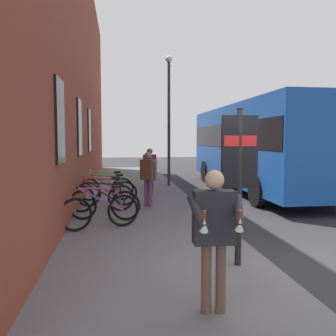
# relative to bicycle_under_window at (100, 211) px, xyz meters

# --- Properties ---
(ground) EXTENTS (60.00, 60.00, 0.00)m
(ground) POSITION_rel_bicycle_under_window_xyz_m (3.25, -3.78, -0.51)
(ground) COLOR #2D2D30
(sidewalk_pavement) EXTENTS (24.00, 3.50, 0.12)m
(sidewalk_pavement) POSITION_rel_bicycle_under_window_xyz_m (5.25, -1.03, -0.45)
(sidewalk_pavement) COLOR slate
(sidewalk_pavement) RESTS_ON ground
(station_facade) EXTENTS (22.00, 0.65, 8.97)m
(station_facade) POSITION_rel_bicycle_under_window_xyz_m (6.25, 1.01, 3.97)
(station_facade) COLOR brown
(station_facade) RESTS_ON ground
(bicycle_under_window) EXTENTS (0.67, 1.71, 0.97)m
(bicycle_under_window) POSITION_rel_bicycle_under_window_xyz_m (0.00, 0.00, 0.00)
(bicycle_under_window) COLOR black
(bicycle_under_window) RESTS_ON sidewalk_pavement
(bicycle_nearest_sign) EXTENTS (0.53, 1.75, 0.97)m
(bicycle_nearest_sign) POSITION_rel_bicycle_under_window_xyz_m (0.85, -0.05, 0.00)
(bicycle_nearest_sign) COLOR black
(bicycle_nearest_sign) RESTS_ON sidewalk_pavement
(bicycle_mid_rack) EXTENTS (0.48, 1.77, 0.97)m
(bicycle_mid_rack) POSITION_rel_bicycle_under_window_xyz_m (1.90, 0.06, 0.00)
(bicycle_mid_rack) COLOR black
(bicycle_mid_rack) RESTS_ON sidewalk_pavement
(bicycle_beside_lamp) EXTENTS (0.48, 1.77, 0.97)m
(bicycle_beside_lamp) POSITION_rel_bicycle_under_window_xyz_m (2.70, -0.06, 0.00)
(bicycle_beside_lamp) COLOR black
(bicycle_beside_lamp) RESTS_ON sidewalk_pavement
(bicycle_far_end) EXTENTS (0.48, 1.77, 0.97)m
(bicycle_far_end) POSITION_rel_bicycle_under_window_xyz_m (3.67, 0.00, 0.00)
(bicycle_far_end) COLOR black
(bicycle_far_end) RESTS_ON sidewalk_pavement
(transit_info_sign) EXTENTS (0.11, 0.55, 2.40)m
(transit_info_sign) POSITION_rel_bicycle_under_window_xyz_m (-2.57, -2.22, 1.21)
(transit_info_sign) COLOR black
(transit_info_sign) RESTS_ON sidewalk_pavement
(city_bus) EXTENTS (10.51, 2.68, 3.35)m
(city_bus) POSITION_rel_bicycle_under_window_xyz_m (5.94, -5.78, 1.41)
(city_bus) COLOR #1951B2
(city_bus) RESTS_ON ground
(pedestrian_crossing_street) EXTENTS (0.48, 0.48, 1.58)m
(pedestrian_crossing_street) POSITION_rel_bicycle_under_window_xyz_m (2.47, -1.24, 0.57)
(pedestrian_crossing_street) COLOR #723F72
(pedestrian_crossing_street) RESTS_ON sidewalk_pavement
(pedestrian_by_facade) EXTENTS (0.47, 0.50, 1.60)m
(pedestrian_by_facade) POSITION_rel_bicycle_under_window_xyz_m (5.40, -1.54, 0.59)
(pedestrian_by_facade) COLOR #26262D
(pedestrian_by_facade) RESTS_ON sidewalk_pavement
(tourist_with_hotdogs) EXTENTS (0.56, 0.62, 1.61)m
(tourist_with_hotdogs) POSITION_rel_bicycle_under_window_xyz_m (-4.05, -1.44, 0.60)
(tourist_with_hotdogs) COLOR brown
(tourist_with_hotdogs) RESTS_ON sidewalk_pavement
(street_lamp) EXTENTS (0.28, 0.28, 5.35)m
(street_lamp) POSITION_rel_bicycle_under_window_xyz_m (7.07, -2.48, 2.77)
(street_lamp) COLOR #333338
(street_lamp) RESTS_ON sidewalk_pavement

